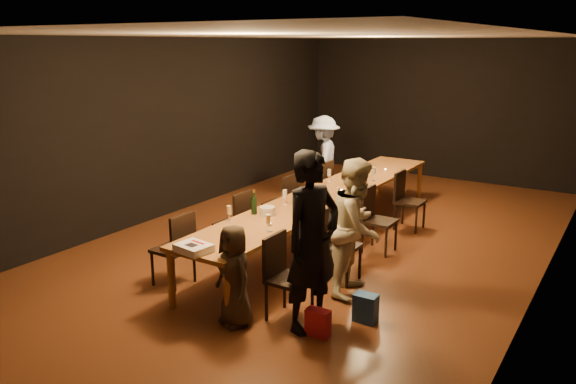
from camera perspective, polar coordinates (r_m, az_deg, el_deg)
The scene contains 30 objects.
ground at distance 8.56m, azimuth 3.94°, elevation -4.93°, with size 10.00×10.00×0.00m, color #4A2512.
room_shell at distance 8.10m, azimuth 4.21°, elevation 9.03°, with size 6.04×10.04×3.02m.
table at distance 8.35m, azimuth 4.03°, elevation -0.39°, with size 0.90×6.00×0.75m.
chair_right_0 at distance 6.07m, azimuth 0.16°, elevation -8.77°, with size 0.42×0.42×0.93m, color black, non-canonical shape.
chair_right_1 at distance 7.04m, azimuth 5.41°, elevation -5.42°, with size 0.42×0.42×0.93m, color black, non-canonical shape.
chair_right_2 at distance 8.07m, azimuth 9.31°, elevation -2.87°, with size 0.42×0.42×0.93m, color black, non-canonical shape.
chair_right_3 at distance 9.14m, azimuth 12.30°, elevation -0.90°, with size 0.42×0.42×0.93m, color black, non-canonical shape.
chair_left_0 at distance 7.05m, azimuth -11.65°, elevation -5.62°, with size 0.42×0.42×0.93m, color black, non-canonical shape.
chair_left_1 at distance 7.90m, azimuth -5.63°, elevation -3.12°, with size 0.42×0.42×0.93m, color black, non-canonical shape.
chair_left_2 at distance 8.84m, azimuth -0.85°, elevation -1.09°, with size 0.42×0.42×0.93m, color black, non-canonical shape.
chair_left_3 at distance 9.83m, azimuth 2.99°, elevation 0.54°, with size 0.42×0.42×0.93m, color black, non-canonical shape.
woman_birthday at distance 5.71m, azimuth 2.48°, elevation -5.13°, with size 0.69×0.45×1.89m, color black.
woman_tan at distance 6.63m, azimuth 7.00°, elevation -3.53°, with size 0.80×0.62×1.64m, color beige.
man_blue at distance 10.53m, azimuth 3.60°, elevation 3.39°, with size 1.04×0.60×1.61m, color #92ABE2.
child at distance 5.95m, azimuth -5.48°, elevation -8.43°, with size 0.54×0.35×1.10m, color #392D20.
gift_bag_red at distance 5.87m, azimuth 3.06°, elevation -13.13°, with size 0.24×0.13×0.29m, color red.
gift_bag_blue at distance 6.19m, azimuth 7.89°, elevation -11.58°, with size 0.25×0.16×0.31m, color #285BB1.
birthday_cake at distance 6.08m, azimuth -9.56°, elevation -5.62°, with size 0.40×0.34×0.09m.
plate_stack at distance 7.23m, azimuth -2.11°, elevation -1.94°, with size 0.20×0.20×0.11m, color silver.
champagne_bottle at distance 7.26m, azimuth -3.48°, elevation -1.00°, with size 0.08×0.08×0.33m, color black, non-canonical shape.
ice_bucket at distance 9.18m, azimuth 6.59°, elevation 2.04°, with size 0.22×0.22×0.24m, color #A3A3A7.
wineglass_0 at distance 6.99m, azimuth -5.99°, elevation -2.21°, with size 0.06×0.06×0.21m, color beige, non-canonical shape.
wineglass_1 at distance 6.60m, azimuth -2.04°, elevation -3.17°, with size 0.06×0.06×0.21m, color beige, non-canonical shape.
wineglass_2 at distance 7.69m, azimuth -0.33°, elevation -0.54°, with size 0.06×0.06×0.21m, color silver, non-canonical shape.
wineglass_3 at distance 7.83m, azimuth 5.09°, elevation -0.31°, with size 0.06×0.06×0.21m, color beige, non-canonical shape.
wineglass_4 at distance 8.96m, azimuth 4.20°, elevation 1.66°, with size 0.06×0.06×0.21m, color silver, non-canonical shape.
wineglass_5 at distance 9.16m, azimuth 8.69°, elevation 1.82°, with size 0.06×0.06×0.21m, color silver, non-canonical shape.
tealight_near at distance 6.83m, azimuth -1.89°, elevation -3.33°, with size 0.05×0.05×0.03m, color #B2B7B2.
tealight_mid at distance 8.40m, azimuth 5.43°, elevation 0.11°, with size 0.05×0.05×0.03m, color #B2B7B2.
tealight_far at distance 9.88m, azimuth 9.86°, elevation 2.20°, with size 0.05×0.05×0.03m, color #B2B7B2.
Camera 1 is at (3.82, -7.10, 2.90)m, focal length 35.00 mm.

